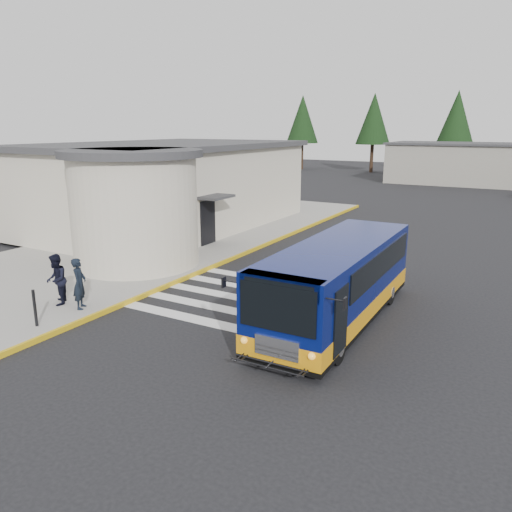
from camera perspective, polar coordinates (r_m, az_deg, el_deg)
The scene contains 9 objects.
ground at distance 17.80m, azimuth 2.44°, elevation -4.65°, with size 140.00×140.00×0.00m, color black.
sidewalk at distance 25.89m, azimuth -11.32°, elevation 1.40°, with size 10.00×34.00×0.15m, color gray.
curb_strip at distance 23.02m, azimuth -1.94°, elevation 0.05°, with size 0.12×34.00×0.16m, color gold.
station_building at distance 28.83m, azimuth -10.57°, elevation 7.80°, with size 12.70×18.70×4.80m.
crosswalk at distance 17.36m, azimuth -0.25°, elevation -5.12°, with size 8.00×5.35×0.01m.
transit_bus at distance 15.38m, azimuth 9.25°, elevation -3.32°, with size 3.20×8.81×2.48m.
pedestrian_a at distance 16.97m, azimuth -19.53°, elevation -2.98°, with size 0.61×0.40×1.67m, color black.
pedestrian_b at distance 17.61m, azimuth -21.86°, elevation -2.52°, with size 0.83×0.64×1.70m, color black.
bollard at distance 16.04m, azimuth -23.95°, elevation -5.46°, with size 0.09×0.09×1.12m, color black.
Camera 1 is at (7.66, -14.96, 5.87)m, focal length 35.00 mm.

